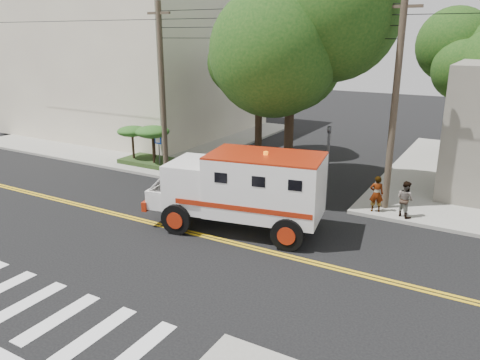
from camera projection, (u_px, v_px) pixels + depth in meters
The scene contains 13 objects.
ground at pixel (183, 231), 18.33m from camera, with size 100.00×100.00×0.00m, color black.
sidewalk_nw at pixel (146, 134), 35.91m from camera, with size 17.00×17.00×0.15m, color gray.
building_left at pixel (135, 64), 36.59m from camera, with size 16.00×14.00×10.00m, color beige.
utility_pole_left at pixel (162, 91), 24.63m from camera, with size 0.28×0.28×9.00m, color #382D23.
utility_pole_right at pixel (394, 108), 19.14m from camera, with size 0.28×0.28×9.00m, color #382D23.
tree_main at pixel (298, 38), 20.41m from camera, with size 6.08×5.70×9.85m.
tree_left at pixel (262, 63), 27.66m from camera, with size 4.48×4.20×7.70m.
traffic_signal at pixel (328, 157), 20.50m from camera, with size 0.15×0.18×3.60m.
accessibility_sign at pixel (159, 147), 25.99m from camera, with size 0.45×0.10×2.02m.
palm_planter at pixel (147, 139), 26.87m from camera, with size 3.52×2.63×2.36m.
armored_truck at pixel (243, 187), 17.95m from camera, with size 7.17×3.76×3.11m.
pedestrian_a at pixel (376, 194), 19.73m from camera, with size 0.57×0.38×1.57m, color gray.
pedestrian_b at pixel (405, 199), 19.18m from camera, with size 0.74×0.58×1.52m, color gray.
Camera 1 is at (10.35, -13.56, 7.35)m, focal length 35.00 mm.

